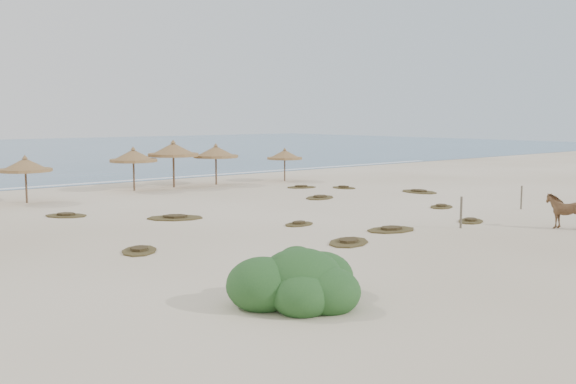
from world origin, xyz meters
The scene contains 23 objects.
ground centered at (0.00, 0.00, 0.00)m, with size 160.00×160.00×0.00m, color beige.
foam_line centered at (0.00, 26.00, 0.00)m, with size 70.00×0.60×0.01m, color white.
palapa_1 centered at (-9.26, 18.12, 2.07)m, with size 3.15×3.15×2.67m.
palapa_2 centered at (-1.95, 19.80, 2.22)m, with size 4.00×4.00×2.86m.
palapa_3 centered at (4.19, 19.52, 2.27)m, with size 3.50×3.50×2.93m.
palapa_4 centered at (1.05, 19.93, 2.50)m, with size 3.72×3.72×3.23m.
palapa_5 centered at (9.57, 18.43, 1.93)m, with size 3.11×3.11×2.48m.
horse centered at (5.88, -5.14, 0.74)m, with size 0.80×1.76×1.49m, color #966E44.
fence_post_near centered at (2.39, -2.19, 0.68)m, with size 0.10×0.10×1.37m, color #655D4C.
fence_post_far centered at (9.64, -0.77, 0.61)m, with size 0.09×0.09×1.22m, color #655D4C.
bush centered at (-10.20, -6.21, 0.54)m, with size 3.69×3.25×1.65m.
scrub_0 centered at (-10.46, 2.20, 0.05)m, with size 2.04×2.22×0.16m.
scrub_1 centered at (-5.72, 7.97, 0.05)m, with size 3.13×2.89×0.16m.
scrub_2 centered at (-2.41, 2.88, 0.05)m, with size 1.64×1.19×0.16m.
scrub_3 centered at (4.68, 9.24, 0.05)m, with size 2.66×2.26×0.16m.
scrub_4 centered at (6.99, 2.27, 0.05)m, with size 1.99×1.66×0.16m.
scrub_5 centered at (11.53, 7.39, 0.05)m, with size 1.95×2.75×0.16m.
scrub_6 centered at (-9.42, 11.92, 0.05)m, with size 2.34×2.44×0.16m.
scrub_7 centered at (7.52, 14.18, 0.05)m, with size 2.38×2.02×0.16m.
scrub_9 centered at (-0.35, -0.68, 0.05)m, with size 2.48×1.86×0.16m.
scrub_10 centered at (9.50, 12.12, 0.05)m, with size 1.35×1.89×0.16m.
scrub_11 centered at (-3.65, -1.44, 0.05)m, with size 2.57×2.25×0.16m.
scrub_12 centered at (4.15, -1.48, 0.05)m, with size 1.96×1.67×0.16m.
Camera 1 is at (-20.66, -18.32, 4.74)m, focal length 40.00 mm.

